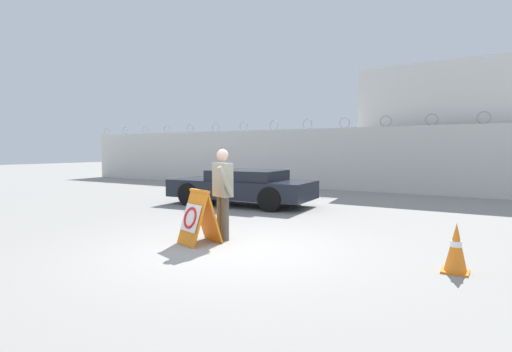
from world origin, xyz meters
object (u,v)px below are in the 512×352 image
security_guard (222,189)px  barricade_sign (198,217)px  traffic_cone_near (456,248)px  parked_car_front_coupe (242,186)px

security_guard → barricade_sign: bearing=-88.4°
security_guard → traffic_cone_near: security_guard is taller
traffic_cone_near → parked_car_front_coupe: bearing=147.1°
security_guard → parked_car_front_coupe: (-2.42, 4.34, -0.41)m
barricade_sign → traffic_cone_near: 4.40m
security_guard → traffic_cone_near: bearing=23.6°
barricade_sign → security_guard: security_guard is taller
parked_car_front_coupe → traffic_cone_near: bearing=142.2°
traffic_cone_near → parked_car_front_coupe: 7.83m
traffic_cone_near → parked_car_front_coupe: (-6.57, 4.26, 0.24)m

